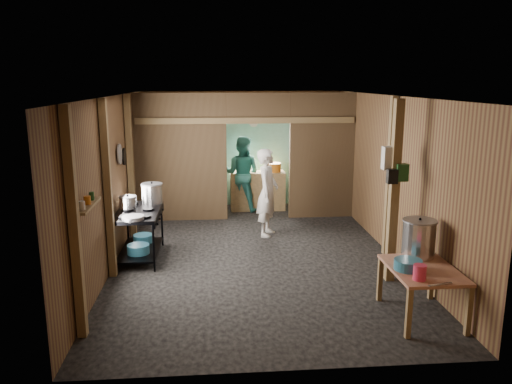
{
  "coord_description": "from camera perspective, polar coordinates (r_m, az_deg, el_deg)",
  "views": [
    {
      "loc": [
        -0.66,
        -7.96,
        2.84
      ],
      "look_at": [
        0.0,
        -0.2,
        1.1
      ],
      "focal_mm": 35.17,
      "sensor_mm": 36.0,
      "label": 1
    }
  ],
  "objects": [
    {
      "name": "floor",
      "position": [
        8.48,
        -0.11,
        -6.98
      ],
      "size": [
        4.5,
        7.0,
        0.0
      ],
      "primitive_type": "cube",
      "color": "black",
      "rests_on": "ground"
    },
    {
      "name": "ceiling",
      "position": [
        7.99,
        -0.12,
        10.87
      ],
      "size": [
        4.5,
        7.0,
        0.0
      ],
      "primitive_type": "cube",
      "color": "#49443E",
      "rests_on": "ground"
    },
    {
      "name": "wall_back",
      "position": [
        11.58,
        -1.55,
        4.96
      ],
      "size": [
        4.5,
        0.0,
        2.6
      ],
      "primitive_type": "cube",
      "color": "brown",
      "rests_on": "ground"
    },
    {
      "name": "wall_front",
      "position": [
        4.77,
        3.36,
        -6.31
      ],
      "size": [
        4.5,
        0.0,
        2.6
      ],
      "primitive_type": "cube",
      "color": "brown",
      "rests_on": "ground"
    },
    {
      "name": "wall_left",
      "position": [
        8.26,
        -15.87,
        1.37
      ],
      "size": [
        0.0,
        7.0,
        2.6
      ],
      "primitive_type": "cube",
      "color": "brown",
      "rests_on": "ground"
    },
    {
      "name": "wall_right",
      "position": [
        8.61,
        14.98,
        1.86
      ],
      "size": [
        0.0,
        7.0,
        2.6
      ],
      "primitive_type": "cube",
      "color": "brown",
      "rests_on": "ground"
    },
    {
      "name": "partition_left",
      "position": [
        10.3,
        -8.52,
        3.86
      ],
      "size": [
        1.85,
        0.1,
        2.6
      ],
      "primitive_type": "cube",
      "color": "brown",
      "rests_on": "floor"
    },
    {
      "name": "partition_right",
      "position": [
        10.52,
        7.49,
        4.07
      ],
      "size": [
        1.35,
        0.1,
        2.6
      ],
      "primitive_type": "cube",
      "color": "brown",
      "rests_on": "floor"
    },
    {
      "name": "partition_header",
      "position": [
        10.22,
        0.27,
        9.57
      ],
      "size": [
        1.3,
        0.1,
        0.6
      ],
      "primitive_type": "cube",
      "color": "brown",
      "rests_on": "wall_back"
    },
    {
      "name": "turquoise_panel",
      "position": [
        11.53,
        -1.53,
        4.67
      ],
      "size": [
        4.4,
        0.06,
        2.5
      ],
      "primitive_type": "cube",
      "color": "#79C2B9",
      "rests_on": "wall_back"
    },
    {
      "name": "back_counter",
      "position": [
        11.22,
        0.17,
        0.17
      ],
      "size": [
        1.2,
        0.5,
        0.85
      ],
      "primitive_type": "cube",
      "color": "olive",
      "rests_on": "floor"
    },
    {
      "name": "wall_clock",
      "position": [
        11.44,
        -0.27,
        7.89
      ],
      "size": [
        0.2,
        0.03,
        0.2
      ],
      "primitive_type": "cylinder",
      "rotation": [
        1.57,
        0.0,
        0.0
      ],
      "color": "beige",
      "rests_on": "wall_back"
    },
    {
      "name": "post_left_a",
      "position": [
        5.78,
        -19.96,
        -3.65
      ],
      "size": [
        0.1,
        0.12,
        2.6
      ],
      "primitive_type": "cube",
      "color": "olive",
      "rests_on": "floor"
    },
    {
      "name": "post_left_b",
      "position": [
        7.48,
        -16.47,
        0.19
      ],
      "size": [
        0.1,
        0.12,
        2.6
      ],
      "primitive_type": "cube",
      "color": "olive",
      "rests_on": "floor"
    },
    {
      "name": "post_left_c",
      "position": [
        9.41,
        -14.1,
        2.8
      ],
      "size": [
        0.1,
        0.12,
        2.6
      ],
      "primitive_type": "cube",
      "color": "olive",
      "rests_on": "floor"
    },
    {
      "name": "post_right",
      "position": [
        8.41,
        14.98,
        1.6
      ],
      "size": [
        0.1,
        0.12,
        2.6
      ],
      "primitive_type": "cube",
      "color": "olive",
      "rests_on": "floor"
    },
    {
      "name": "post_free",
      "position": [
        7.28,
        15.42,
        -0.08
      ],
      "size": [
        0.12,
        0.12,
        2.6
      ],
      "primitive_type": "cube",
      "color": "olive",
      "rests_on": "floor"
    },
    {
      "name": "cross_beam",
      "position": [
        10.16,
        -1.13,
        8.14
      ],
      "size": [
        4.4,
        0.12,
        0.12
      ],
      "primitive_type": "cube",
      "color": "olive",
      "rests_on": "wall_left"
    },
    {
      "name": "pan_lid_big",
      "position": [
        8.59,
        -15.25,
        4.19
      ],
      "size": [
        0.03,
        0.34,
        0.34
      ],
      "primitive_type": "cylinder",
      "rotation": [
        0.0,
        1.57,
        0.0
      ],
      "color": "gray",
      "rests_on": "wall_left"
    },
    {
      "name": "pan_lid_small",
      "position": [
        8.99,
        -14.77,
        3.93
      ],
      "size": [
        0.03,
        0.3,
        0.3
      ],
      "primitive_type": "cylinder",
      "rotation": [
        0.0,
        1.57,
        0.0
      ],
      "color": "black",
      "rests_on": "wall_left"
    },
    {
      "name": "wall_shelf",
      "position": [
        6.22,
        -18.6,
        -1.48
      ],
      "size": [
        0.14,
        0.8,
        0.03
      ],
      "primitive_type": "cube",
      "color": "olive",
      "rests_on": "wall_left"
    },
    {
      "name": "jar_white",
      "position": [
        5.97,
        -19.19,
        -1.46
      ],
      "size": [
        0.07,
        0.07,
        0.1
      ],
      "primitive_type": "cylinder",
      "color": "beige",
      "rests_on": "wall_shelf"
    },
    {
      "name": "jar_yellow",
      "position": [
        6.2,
        -18.64,
        -0.9
      ],
      "size": [
        0.08,
        0.08,
        0.1
      ],
      "primitive_type": "cylinder",
      "color": "#C26919",
      "rests_on": "wall_shelf"
    },
    {
      "name": "jar_green",
      "position": [
        6.41,
        -18.18,
        -0.44
      ],
      "size": [
        0.06,
        0.06,
        0.1
      ],
      "primitive_type": "cylinder",
      "color": "#19461C",
      "rests_on": "wall_shelf"
    },
    {
      "name": "bag_white",
      "position": [
        7.25,
        15.05,
        3.75
      ],
      "size": [
        0.22,
        0.15,
        0.32
      ],
      "primitive_type": "cube",
      "color": "beige",
      "rests_on": "post_free"
    },
    {
      "name": "bag_green",
      "position": [
        7.19,
        16.24,
        2.16
      ],
      "size": [
        0.16,
        0.12,
        0.24
      ],
      "primitive_type": "cube",
      "color": "#19461C",
      "rests_on": "post_free"
    },
    {
      "name": "bag_black",
      "position": [
        7.14,
        15.22,
        1.73
      ],
      "size": [
        0.14,
        0.1,
        0.2
      ],
      "primitive_type": "cube",
      "color": "black",
      "rests_on": "post_free"
    },
    {
      "name": "gas_range",
      "position": [
        8.34,
        -13.09,
        -4.73
      ],
      "size": [
        0.7,
        1.37,
        0.81
      ],
      "primitive_type": null,
      "color": "black",
      "rests_on": "floor"
    },
    {
      "name": "prep_table",
      "position": [
        6.54,
        18.28,
        -10.81
      ],
      "size": [
        0.78,
        1.07,
        0.63
      ],
      "primitive_type": null,
      "color": "tan",
      "rests_on": "floor"
    },
    {
      "name": "stove_pot_large",
      "position": [
        8.63,
        -11.73,
        -0.21
      ],
      "size": [
        0.41,
        0.41,
        0.36
      ],
      "primitive_type": null,
      "rotation": [
        0.0,
        0.0,
        0.15
      ],
      "color": "silver",
      "rests_on": "gas_range"
    },
    {
      "name": "stove_pot_med",
      "position": [
        8.3,
        -14.36,
        -1.27
      ],
      "size": [
        0.31,
        0.31,
        0.24
      ],
      "primitive_type": null,
      "rotation": [
        0.0,
        0.0,
        0.12
      ],
      "color": "silver",
      "rests_on": "gas_range"
    },
    {
      "name": "stove_saucepan",
      "position": [
        8.67,
        -13.96,
        -0.98
      ],
      "size": [
        0.21,
        0.21,
        0.11
      ],
      "primitive_type": "cylinder",
      "rotation": [
        0.0,
        0.0,
        0.26
      ],
      "color": "silver",
      "rests_on": "gas_range"
    },
    {
      "name": "frying_pan",
      "position": [
        7.71,
        -13.81,
        -2.85
      ],
      "size": [
        0.33,
        0.55,
        0.07
      ],
      "primitive_type": null,
      "rotation": [
        0.0,
        0.0,
        0.0
      ],
      "color": "gray",
      "rests_on": "gas_range"
    },
    {
      "name": "blue_tub_front",
      "position": [
        8.19,
        -13.24,
        -6.34
      ],
      "size": [
        0.35,
        0.35,
        0.14
      ],
      "primitive_type": "cylinder",
      "color": "#2A6B86",
      "rests_on": "gas_range"
    },
    {
      "name": "blue_tub_back",
      "position": [
        8.73,
        -12.72,
        -5.18
      ],
      "size": [
        0.33,
        0.33,
        0.13
      ],
      "primitive_type": "cylinder",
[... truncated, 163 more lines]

